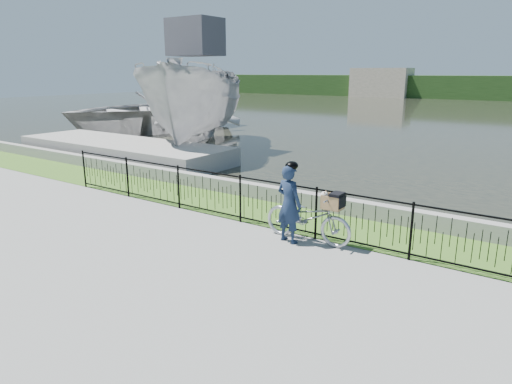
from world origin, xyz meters
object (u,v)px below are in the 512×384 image
Objects in this scene: bicycle_rig at (308,217)px; boat_near at (197,103)px; boat_far at (152,111)px; dock at (122,150)px; cyclist at (289,203)px.

boat_near reaches higher than bicycle_rig.
boat_near is 7.77m from boat_far.
bicycle_rig is at bearing -20.57° from dock.
dock is 5.05× the size of bicycle_rig.
bicycle_rig is at bearing -33.85° from boat_far.
dock is at bearing -103.86° from boat_near.
cyclist is (10.61, -4.36, 0.50)m from dock.
boat_near is (-9.69, 8.07, 1.23)m from cyclist.
dock is 11.67m from bicycle_rig.
dock is 11.48m from cyclist.
cyclist is at bearing -34.98° from boat_far.
boat_near is (0.91, 3.70, 1.73)m from dock.
cyclist is 0.14× the size of boat_far.
dock is 5.80× the size of cyclist.
cyclist reaches higher than bicycle_rig.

